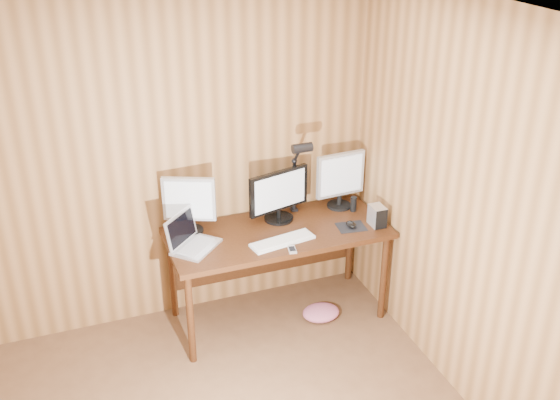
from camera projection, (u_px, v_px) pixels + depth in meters
room_shell at (207, 334)px, 2.86m from camera, size 4.00×4.00×4.00m
desk at (274, 241)px, 4.86m from camera, size 1.60×0.70×0.75m
monitor_center at (279, 195)px, 4.81m from camera, size 0.49×0.22×0.39m
monitor_left at (189, 203)px, 4.63m from camera, size 0.36×0.18×0.43m
monitor_right at (340, 179)px, 4.99m from camera, size 0.40×0.19×0.44m
laptop at (190, 239)px, 4.51m from camera, size 0.42×0.42×0.24m
keyboard at (282, 241)px, 4.59m from camera, size 0.48×0.22×0.02m
mousepad at (351, 227)px, 4.79m from camera, size 0.22×0.19×0.00m
mouse at (351, 224)px, 4.78m from camera, size 0.10×0.12×0.04m
hard_drive at (377, 216)px, 4.79m from camera, size 0.10×0.14×0.15m
phone at (292, 249)px, 4.49m from camera, size 0.07×0.11×0.01m
speaker at (353, 204)px, 5.00m from camera, size 0.05×0.05×0.12m
desk_lamp at (298, 167)px, 4.80m from camera, size 0.15×0.21×0.64m
fabric_pile at (321, 313)px, 5.03m from camera, size 0.34×0.30×0.09m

